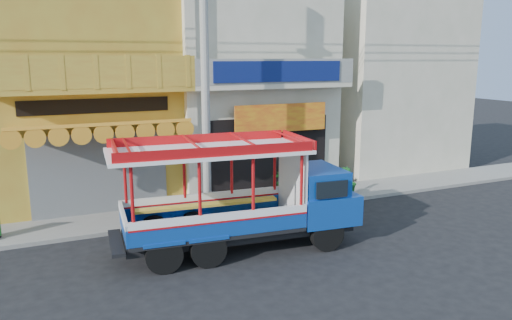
{
  "coord_description": "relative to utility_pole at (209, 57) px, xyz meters",
  "views": [
    {
      "loc": [
        -5.81,
        -11.11,
        5.03
      ],
      "look_at": [
        0.31,
        2.5,
        1.94
      ],
      "focal_mm": 35.0,
      "sensor_mm": 36.0,
      "label": 1
    }
  ],
  "objects": [
    {
      "name": "ground",
      "position": [
        0.85,
        -3.3,
        -5.03
      ],
      "size": [
        90.0,
        90.0,
        0.0
      ],
      "primitive_type": "plane",
      "color": "black",
      "rests_on": "ground"
    },
    {
      "name": "sidewalk",
      "position": [
        0.85,
        0.7,
        -4.97
      ],
      "size": [
        30.0,
        2.0,
        0.12
      ],
      "primitive_type": "cube",
      "color": "slate",
      "rests_on": "ground"
    },
    {
      "name": "shophouse_left",
      "position": [
        -3.15,
        4.66,
        -0.92
      ],
      "size": [
        6.0,
        7.5,
        8.24
      ],
      "color": "#AD7B26",
      "rests_on": "ground"
    },
    {
      "name": "shophouse_right",
      "position": [
        2.85,
        4.66,
        -0.93
      ],
      "size": [
        6.0,
        6.75,
        8.24
      ],
      "color": "#BFBA9D",
      "rests_on": "ground"
    },
    {
      "name": "party_pilaster",
      "position": [
        -0.15,
        1.55,
        -1.03
      ],
      "size": [
        0.35,
        0.3,
        8.0
      ],
      "primitive_type": "cube",
      "color": "#BFBA9D",
      "rests_on": "ground"
    },
    {
      "name": "filler_building_right",
      "position": [
        9.85,
        4.7,
        -1.23
      ],
      "size": [
        6.0,
        6.0,
        7.6
      ],
      "primitive_type": "cube",
      "color": "#BFBA9D",
      "rests_on": "ground"
    },
    {
      "name": "utility_pole",
      "position": [
        0.0,
        0.0,
        0.0
      ],
      "size": [
        28.0,
        0.26,
        9.0
      ],
      "color": "gray",
      "rests_on": "ground"
    },
    {
      "name": "songthaew_truck",
      "position": [
        0.24,
        -2.81,
        -3.59
      ],
      "size": [
        6.58,
        2.63,
        3.0
      ],
      "color": "black",
      "rests_on": "ground"
    },
    {
      "name": "potted_plant_a",
      "position": [
        3.19,
        1.1,
        -4.36
      ],
      "size": [
        1.31,
        1.3,
        1.1
      ],
      "primitive_type": "imported",
      "rotation": [
        0.0,
        0.0,
        0.75
      ],
      "color": "#1B6021",
      "rests_on": "sidewalk"
    },
    {
      "name": "potted_plant_b",
      "position": [
        5.28,
        0.19,
        -4.41
      ],
      "size": [
        0.7,
        0.66,
        1.01
      ],
      "primitive_type": "imported",
      "rotation": [
        0.0,
        0.0,
        2.63
      ],
      "color": "#1B6021",
      "rests_on": "sidewalk"
    },
    {
      "name": "potted_plant_c",
      "position": [
        5.13,
        1.4,
        -4.48
      ],
      "size": [
        0.55,
        0.55,
        0.87
      ],
      "primitive_type": "imported",
      "rotation": [
        0.0,
        0.0,
        4.58
      ],
      "color": "#1B6021",
      "rests_on": "sidewalk"
    }
  ]
}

